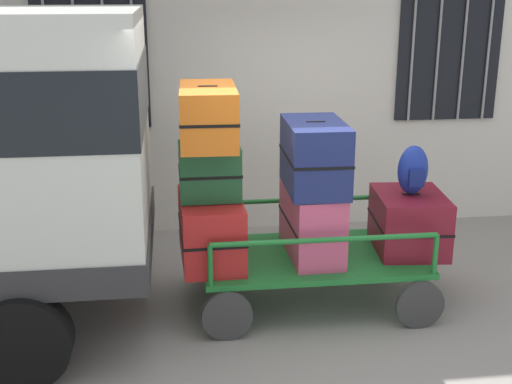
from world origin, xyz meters
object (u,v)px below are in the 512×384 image
suitcase_midleft_bottom (312,221)px  suitcase_midleft_middle (315,156)px  suitcase_center_bottom (409,222)px  luggage_cart (311,263)px  suitcase_left_middle (210,171)px  backpack (413,170)px  suitcase_left_bottom (211,229)px  suitcase_left_top (208,115)px

suitcase_midleft_bottom → suitcase_midleft_middle: (-0.00, -0.06, 0.61)m
suitcase_midleft_middle → suitcase_center_bottom: bearing=3.2°
suitcase_midleft_bottom → suitcase_midleft_middle: size_ratio=1.10×
luggage_cart → suitcase_left_middle: 1.26m
luggage_cart → suitcase_midleft_bottom: size_ratio=2.15×
suitcase_left_middle → luggage_cart: bearing=-0.9°
suitcase_left_middle → suitcase_midleft_middle: size_ratio=0.61×
backpack → suitcase_midleft_bottom: bearing=178.5°
suitcase_left_bottom → suitcase_left_middle: 0.52m
suitcase_midleft_middle → suitcase_center_bottom: 1.11m
luggage_cart → suitcase_left_bottom: bearing=-179.3°
backpack → suitcase_left_middle: bearing=179.7°
suitcase_center_bottom → suitcase_left_middle: bearing=-179.8°
suitcase_left_top → suitcase_midleft_bottom: 1.31m
luggage_cart → suitcase_left_top: bearing=177.7°
luggage_cart → suitcase_left_bottom: 0.97m
suitcase_left_bottom → backpack: size_ratio=2.11×
suitcase_left_bottom → suitcase_midleft_middle: suitcase_midleft_middle is taller
suitcase_left_bottom → suitcase_left_top: bearing=90.0°
suitcase_midleft_bottom → backpack: size_ratio=2.14×
suitcase_left_bottom → suitcase_left_middle: (0.00, 0.02, 0.52)m
luggage_cart → suitcase_left_bottom: suitcase_left_bottom is taller
suitcase_left_top → suitcase_midleft_bottom: size_ratio=1.00×
suitcase_midleft_bottom → suitcase_midleft_middle: bearing=-90.0°
luggage_cart → backpack: size_ratio=4.61×
suitcase_center_bottom → backpack: (-0.00, -0.02, 0.48)m
suitcase_left_middle → backpack: (1.78, -0.01, -0.05)m
suitcase_left_middle → suitcase_left_top: 0.47m
suitcase_left_top → suitcase_left_middle: bearing=-90.0°
suitcase_left_top → backpack: suitcase_left_top is taller
suitcase_midleft_bottom → suitcase_center_bottom: suitcase_midleft_bottom is taller
suitcase_left_top → backpack: bearing=-1.1°
suitcase_left_bottom → suitcase_midleft_bottom: (0.89, 0.04, 0.02)m
suitcase_midleft_bottom → suitcase_center_bottom: (0.89, -0.01, -0.05)m
suitcase_left_middle → suitcase_left_top: (0.00, 0.02, 0.47)m
suitcase_left_top → luggage_cart: bearing=-2.3°
suitcase_left_top → backpack: 1.86m
suitcase_midleft_bottom → backpack: backpack is taller
suitcase_left_top → suitcase_center_bottom: suitcase_left_top is taller
suitcase_midleft_bottom → suitcase_midleft_middle: 0.61m
suitcase_midleft_bottom → suitcase_left_bottom: bearing=-177.6°
suitcase_left_top → suitcase_midleft_middle: (0.89, -0.07, -0.36)m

